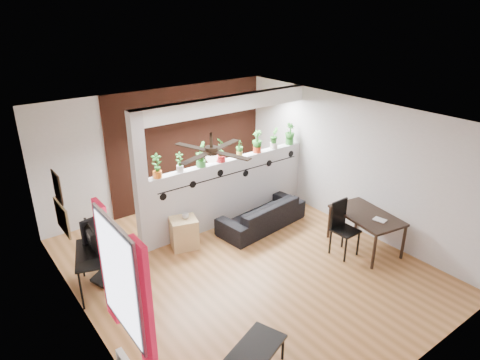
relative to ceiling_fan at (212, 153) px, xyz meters
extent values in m
cube|color=brown|center=(0.80, 0.30, -2.36)|extent=(6.30, 7.10, 0.10)
cube|color=#B7B7BA|center=(0.80, 3.32, -1.01)|extent=(6.30, 0.04, 2.90)
cube|color=#B7B7BA|center=(0.80, -2.72, -1.01)|extent=(6.30, 0.04, 2.90)
cube|color=#B7B7BA|center=(-1.82, 0.30, -1.01)|extent=(0.04, 7.10, 2.90)
cube|color=#B7B7BA|center=(3.42, 0.30, -1.01)|extent=(0.04, 7.10, 2.90)
cube|color=white|center=(0.80, 0.30, 0.34)|extent=(6.30, 7.10, 0.10)
cube|color=#BCBCC1|center=(1.60, 1.80, -1.64)|extent=(3.60, 0.18, 1.35)
cube|color=white|center=(1.60, 1.80, 0.14)|extent=(3.60, 0.18, 0.30)
cube|color=#BCBCC1|center=(-0.31, 1.80, -1.01)|extent=(0.22, 0.20, 2.60)
cube|color=#9E462D|center=(1.60, 3.27, -1.01)|extent=(3.90, 0.05, 2.60)
cube|color=black|center=(1.60, 1.70, -1.23)|extent=(3.31, 0.01, 0.02)
cylinder|color=black|center=(0.05, 1.70, -1.31)|extent=(0.14, 0.01, 0.14)
cylinder|color=black|center=(0.67, 1.70, -1.23)|extent=(0.14, 0.01, 0.14)
cylinder|color=black|center=(1.29, 1.70, -1.15)|extent=(0.14, 0.01, 0.14)
cylinder|color=black|center=(1.91, 1.70, -1.31)|extent=(0.14, 0.01, 0.14)
cylinder|color=black|center=(2.53, 1.70, -1.23)|extent=(0.14, 0.01, 0.14)
cylinder|color=black|center=(3.15, 1.70, -1.15)|extent=(0.14, 0.01, 0.14)
cube|color=white|center=(-1.78, -0.90, -0.76)|extent=(0.02, 0.95, 1.25)
cube|color=white|center=(-1.77, -0.90, -0.76)|extent=(0.04, 1.05, 1.35)
cube|color=red|center=(-1.73, -1.40, -0.86)|extent=(0.06, 0.30, 1.55)
cube|color=red|center=(-1.73, -0.40, -0.86)|extent=(0.06, 0.30, 1.55)
cube|color=olive|center=(-1.78, 1.25, -0.96)|extent=(0.03, 0.60, 0.45)
cube|color=#8C7259|center=(-1.78, 1.20, -0.46)|extent=(0.03, 0.30, 0.40)
cube|color=black|center=(-1.78, 1.20, -0.46)|extent=(0.02, 0.34, 0.44)
cylinder|color=black|center=(0.00, 0.00, 0.19)|extent=(0.04, 0.04, 0.20)
cylinder|color=black|center=(0.00, 0.00, 0.04)|extent=(0.18, 0.18, 0.10)
sphere|color=white|center=(0.00, 0.00, -0.05)|extent=(0.17, 0.17, 0.17)
cube|color=black|center=(0.32, 0.12, 0.03)|extent=(0.55, 0.29, 0.01)
cube|color=black|center=(-0.12, 0.32, 0.03)|extent=(0.29, 0.55, 0.01)
cube|color=black|center=(-0.32, -0.12, 0.03)|extent=(0.55, 0.29, 0.01)
cube|color=black|center=(0.12, -0.32, 0.03)|extent=(0.29, 0.55, 0.01)
cylinder|color=#D26018|center=(0.02, 1.80, -0.90)|extent=(0.16, 0.16, 0.12)
imported|color=#175218|center=(0.02, 1.80, -0.69)|extent=(0.29, 0.26, 0.34)
cylinder|color=silver|center=(0.47, 1.80, -0.90)|extent=(0.13, 0.13, 0.12)
imported|color=#175218|center=(0.47, 1.80, -0.73)|extent=(0.23, 0.22, 0.27)
cylinder|color=green|center=(0.92, 1.80, -0.90)|extent=(0.18, 0.18, 0.12)
imported|color=#175218|center=(0.92, 1.80, -0.67)|extent=(0.33, 0.32, 0.38)
cylinder|color=red|center=(1.37, 1.80, -0.90)|extent=(0.18, 0.18, 0.12)
imported|color=#175218|center=(1.37, 1.80, -0.67)|extent=(0.22, 0.27, 0.39)
cylinder|color=gold|center=(1.83, 1.80, -0.90)|extent=(0.12, 0.12, 0.12)
imported|color=#175218|center=(1.83, 1.80, -0.73)|extent=(0.16, 0.19, 0.26)
cylinder|color=red|center=(2.28, 1.80, -0.90)|extent=(0.17, 0.17, 0.12)
imported|color=#175218|center=(2.28, 1.80, -0.68)|extent=(0.27, 0.30, 0.36)
cylinder|color=white|center=(2.73, 1.80, -0.90)|extent=(0.16, 0.16, 0.12)
imported|color=#175218|center=(2.73, 1.80, -0.69)|extent=(0.29, 0.28, 0.34)
cylinder|color=#2E7E2F|center=(3.18, 1.80, -0.90)|extent=(0.17, 0.17, 0.12)
imported|color=#175218|center=(3.18, 1.80, -0.68)|extent=(0.26, 0.22, 0.37)
imported|color=black|center=(1.94, 1.21, -2.05)|extent=(1.87, 0.91, 0.53)
cube|color=tan|center=(0.29, 1.46, -2.03)|extent=(0.57, 0.53, 0.58)
imported|color=gray|center=(0.34, 1.46, -1.69)|extent=(0.16, 0.16, 0.10)
cube|color=black|center=(-1.45, 1.18, -1.65)|extent=(0.77, 1.05, 0.04)
cylinder|color=black|center=(-1.78, 0.84, -1.99)|extent=(0.03, 0.03, 0.65)
cylinder|color=black|center=(-1.39, 0.70, -1.99)|extent=(0.03, 0.03, 0.65)
cylinder|color=black|center=(-1.51, 1.66, -1.99)|extent=(0.03, 0.03, 0.65)
cylinder|color=black|center=(-1.12, 1.52, -1.99)|extent=(0.03, 0.03, 0.65)
imported|color=black|center=(-1.45, 1.33, -1.53)|extent=(0.36, 0.08, 0.20)
cylinder|color=black|center=(-1.24, 1.34, -2.27)|extent=(0.55, 0.55, 0.04)
cylinder|color=black|center=(-1.24, 1.34, -2.04)|extent=(0.06, 0.06, 0.46)
cube|color=black|center=(-1.24, 1.34, -1.79)|extent=(0.53, 0.53, 0.07)
cube|color=black|center=(-1.28, 1.53, -1.49)|extent=(0.42, 0.16, 0.51)
cube|color=black|center=(2.93, -0.55, -1.65)|extent=(0.96, 1.37, 0.05)
cylinder|color=black|center=(2.50, -1.08, -1.99)|extent=(0.05, 0.05, 0.65)
cylinder|color=black|center=(3.18, -1.19, -1.99)|extent=(0.05, 0.05, 0.65)
cylinder|color=black|center=(2.69, 0.09, -1.99)|extent=(0.05, 0.05, 0.65)
cylinder|color=black|center=(3.37, -0.02, -1.99)|extent=(0.05, 0.05, 0.65)
imported|color=gray|center=(2.83, -0.85, -1.61)|extent=(0.19, 0.24, 0.02)
cube|color=black|center=(2.45, -0.48, -1.83)|extent=(0.42, 0.42, 0.03)
cube|color=black|center=(2.45, -0.30, -1.56)|extent=(0.39, 0.04, 0.52)
cube|color=black|center=(2.28, -0.66, -2.07)|extent=(0.03, 0.03, 0.48)
cube|color=black|center=(2.63, -0.65, -2.07)|extent=(0.03, 0.03, 0.48)
cube|color=black|center=(2.28, -0.31, -1.82)|extent=(0.03, 0.03, 0.99)
cube|color=black|center=(2.62, -0.31, -1.82)|extent=(0.03, 0.03, 0.99)
cube|color=black|center=(-0.48, -1.60, -1.95)|extent=(0.92, 0.71, 0.04)
cylinder|color=black|center=(-0.07, -1.65, -2.14)|extent=(0.04, 0.04, 0.34)
cylinder|color=black|center=(-0.20, -1.30, -2.14)|extent=(0.04, 0.04, 0.34)
camera|label=1|loc=(-3.00, -4.64, 1.92)|focal=32.00mm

